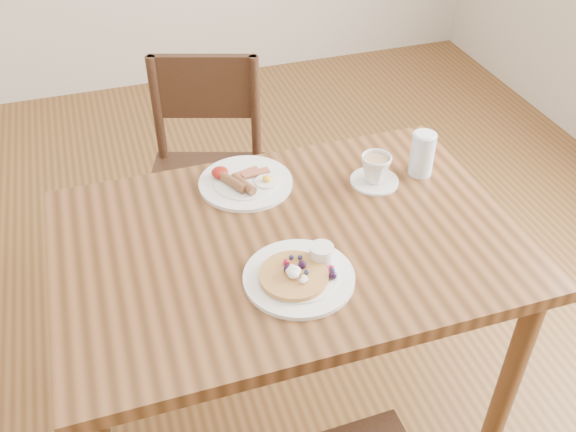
# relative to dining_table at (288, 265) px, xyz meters

# --- Properties ---
(ground) EXTENTS (5.00, 5.00, 0.00)m
(ground) POSITION_rel_dining_table_xyz_m (0.00, 0.00, -0.65)
(ground) COLOR brown
(ground) RESTS_ON ground
(dining_table) EXTENTS (1.20, 0.80, 0.75)m
(dining_table) POSITION_rel_dining_table_xyz_m (0.00, 0.00, 0.00)
(dining_table) COLOR brown
(dining_table) RESTS_ON ground
(chair_far) EXTENTS (0.53, 0.53, 0.88)m
(chair_far) POSITION_rel_dining_table_xyz_m (-0.07, 0.74, -0.16)
(chair_far) COLOR #3B2015
(chair_far) RESTS_ON ground
(pancake_plate) EXTENTS (0.27, 0.27, 0.06)m
(pancake_plate) POSITION_rel_dining_table_xyz_m (-0.02, -0.15, 0.11)
(pancake_plate) COLOR white
(pancake_plate) RESTS_ON dining_table
(breakfast_plate) EXTENTS (0.27, 0.27, 0.04)m
(breakfast_plate) POSITION_rel_dining_table_xyz_m (-0.05, 0.26, 0.11)
(breakfast_plate) COLOR white
(breakfast_plate) RESTS_ON dining_table
(teacup_saucer) EXTENTS (0.14, 0.14, 0.09)m
(teacup_saucer) POSITION_rel_dining_table_xyz_m (0.31, 0.16, 0.14)
(teacup_saucer) COLOR white
(teacup_saucer) RESTS_ON dining_table
(water_glass) EXTENTS (0.07, 0.07, 0.13)m
(water_glass) POSITION_rel_dining_table_xyz_m (0.46, 0.16, 0.16)
(water_glass) COLOR silver
(water_glass) RESTS_ON dining_table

